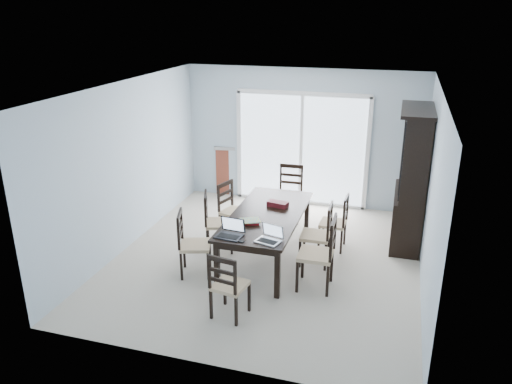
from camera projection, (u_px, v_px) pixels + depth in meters
floor at (266, 259)px, 7.63m from camera, size 5.00×5.00×0.00m
ceiling at (268, 87)px, 6.73m from camera, size 5.00×5.00×0.00m
back_wall at (302, 138)px, 9.43m from camera, size 4.50×0.02×2.60m
wall_left at (128, 165)px, 7.78m from camera, size 0.02×5.00×2.60m
wall_right at (431, 194)px, 6.58m from camera, size 0.02×5.00×2.60m
balcony at (309, 188)px, 10.79m from camera, size 4.50×2.00×0.10m
railing at (318, 149)px, 11.49m from camera, size 4.50×0.06×1.10m
dining_table at (267, 219)px, 7.40m from camera, size 1.00×2.20×0.75m
china_hutch at (412, 180)px, 7.84m from camera, size 0.50×1.38×2.20m
sliding_door at (301, 149)px, 9.48m from camera, size 2.52×0.05×2.18m
chair_left_near at (188, 237)px, 7.02m from camera, size 0.53×0.52×1.10m
chair_left_mid at (213, 215)px, 7.74m from camera, size 0.54×0.53×1.10m
chair_left_far at (231, 204)px, 8.26m from camera, size 0.52×0.51×1.07m
chair_right_near at (324, 246)px, 6.63m from camera, size 0.47×0.46×1.20m
chair_right_mid at (322, 228)px, 7.29m from camera, size 0.44×0.43×1.11m
chair_right_far at (339, 217)px, 7.78m from camera, size 0.41×0.40×1.04m
chair_end_near at (226, 280)px, 5.98m from camera, size 0.44×0.45×1.03m
chair_end_far at (290, 186)px, 8.94m from camera, size 0.44×0.46×1.14m
laptop_dark at (229, 233)px, 6.60m from camera, size 0.37×0.27×0.24m
laptop_silver at (268, 238)px, 6.46m from camera, size 0.36×0.29×0.22m
book_stack at (250, 221)px, 7.05m from camera, size 0.34×0.32×0.05m
cell_phone at (239, 241)px, 6.49m from camera, size 0.13×0.08×0.01m
game_box at (278, 204)px, 7.63m from camera, size 0.33×0.20×0.08m
hot_tub at (265, 160)px, 10.82m from camera, size 2.24×2.07×1.01m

